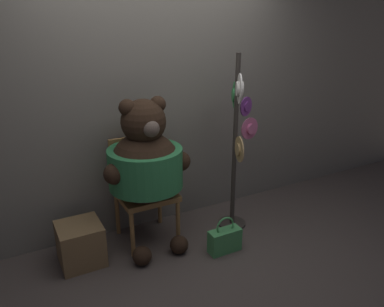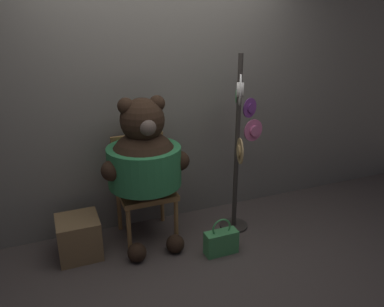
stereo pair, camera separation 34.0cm
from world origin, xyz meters
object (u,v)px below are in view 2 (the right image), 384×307
object	(u,v)px
chair	(143,182)
handbag_on_ground	(221,242)
teddy_bear	(144,161)
hat_display_rack	(240,140)

from	to	relation	value
chair	handbag_on_ground	bearing A→B (deg)	-49.22
teddy_bear	handbag_on_ground	xyz separation A→B (m)	(0.55, -0.45, -0.68)
chair	teddy_bear	bearing A→B (deg)	-96.69
teddy_bear	hat_display_rack	distance (m)	0.91
teddy_bear	handbag_on_ground	size ratio (longest dim) A/B	3.99
chair	hat_display_rack	xyz separation A→B (m)	(0.88, -0.27, 0.39)
handbag_on_ground	teddy_bear	bearing A→B (deg)	140.56
teddy_bear	handbag_on_ground	distance (m)	0.99
hat_display_rack	handbag_on_ground	distance (m)	0.94
hat_display_rack	handbag_on_ground	xyz separation A→B (m)	(-0.35, -0.35, -0.80)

